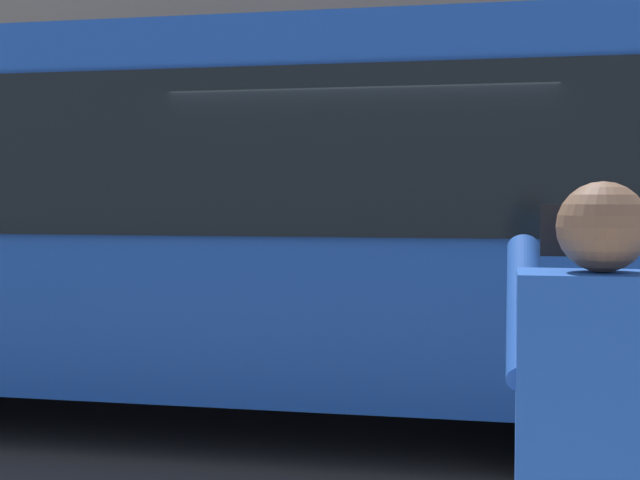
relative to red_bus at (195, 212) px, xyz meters
The scene contains 3 objects.
ground_plane 2.28m from the red_bus, behind, with size 60.00×60.00×0.00m, color #2B2B2D.
red_bus is the anchor object (origin of this frame).
pedestrian_photographer 5.42m from the red_bus, 120.12° to the left, with size 0.53×0.52×1.70m.
Camera 1 is at (-0.96, 6.82, 1.82)m, focal length 50.84 mm.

